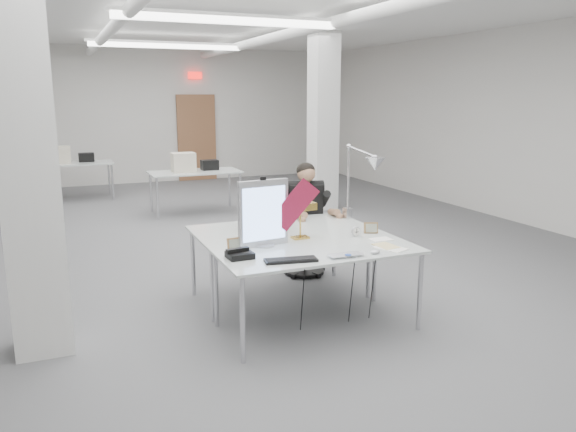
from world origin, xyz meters
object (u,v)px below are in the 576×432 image
at_px(desk_main, 318,250).
at_px(desk_phone, 240,255).
at_px(seated_person, 306,201).
at_px(laptop, 348,257).
at_px(bankers_lamp, 300,221).
at_px(architect_lamp, 360,183).
at_px(office_chair, 304,230).
at_px(beige_monitor, 265,212).
at_px(monitor, 263,213).

height_order(desk_main, desk_phone, desk_phone).
relative_size(seated_person, laptop, 2.97).
height_order(bankers_lamp, architect_lamp, architect_lamp).
distance_m(office_chair, desk_phone, 2.00).
relative_size(beige_monitor, architect_lamp, 0.40).
relative_size(desk_main, seated_person, 1.99).
bearing_deg(bankers_lamp, laptop, -88.13).
relative_size(office_chair, architect_lamp, 1.25).
xyz_separation_m(seated_person, beige_monitor, (-0.70, -0.54, 0.02)).
relative_size(seated_person, desk_phone, 4.30).
xyz_separation_m(office_chair, desk_phone, (-1.28, -1.51, 0.24)).
bearing_deg(office_chair, monitor, -114.89).
bearing_deg(seated_person, desk_main, -97.35).
bearing_deg(seated_person, laptop, -90.29).
xyz_separation_m(desk_main, architect_lamp, (0.85, 0.76, 0.45)).
relative_size(seated_person, beige_monitor, 2.59).
relative_size(desk_main, bankers_lamp, 5.16).
bearing_deg(bankers_lamp, architect_lamp, 17.21).
relative_size(office_chair, laptop, 3.56).
distance_m(seated_person, architect_lamp, 0.81).
height_order(monitor, beige_monitor, monitor).
bearing_deg(seated_person, architect_lamp, -53.52).
bearing_deg(laptop, beige_monitor, 102.98).
bearing_deg(desk_main, desk_phone, -179.84).
xyz_separation_m(beige_monitor, architect_lamp, (1.00, -0.16, 0.27)).
distance_m(bankers_lamp, beige_monitor, 0.55).
relative_size(monitor, architect_lamp, 0.70).
bearing_deg(architect_lamp, monitor, -149.84).
bearing_deg(desk_main, monitor, 144.38).
bearing_deg(laptop, bankers_lamp, 99.18).
distance_m(desk_phone, beige_monitor, 1.10).
relative_size(desk_main, beige_monitor, 5.16).
height_order(office_chair, monitor, monitor).
height_order(desk_phone, beige_monitor, beige_monitor).
xyz_separation_m(office_chair, beige_monitor, (-0.70, -0.59, 0.38)).
xyz_separation_m(seated_person, bankers_lamp, (-0.54, -1.06, 0.03)).
bearing_deg(desk_phone, architect_lamp, 22.85).
bearing_deg(beige_monitor, desk_phone, -141.30).
xyz_separation_m(seated_person, desk_phone, (-1.28, -1.46, -0.12)).
height_order(bankers_lamp, desk_phone, bankers_lamp).
bearing_deg(desk_main, bankers_lamp, 89.01).
xyz_separation_m(desk_main, laptop, (0.11, -0.36, 0.02)).
bearing_deg(laptop, office_chair, 78.21).
xyz_separation_m(monitor, architect_lamp, (1.26, 0.47, 0.13)).
bearing_deg(seated_person, desk_phone, -117.90).
distance_m(desk_main, monitor, 0.59).
xyz_separation_m(bankers_lamp, desk_phone, (-0.74, -0.41, -0.15)).
bearing_deg(beige_monitor, laptop, -97.82).
bearing_deg(office_chair, beige_monitor, -126.90).
distance_m(monitor, bankers_lamp, 0.45).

